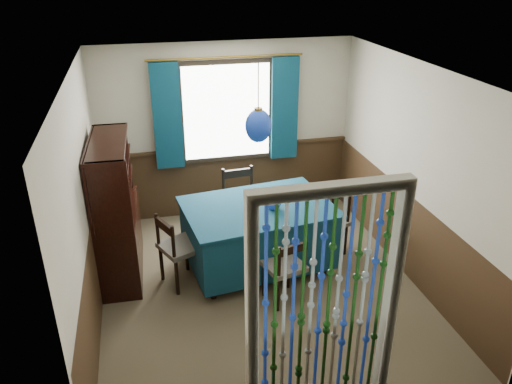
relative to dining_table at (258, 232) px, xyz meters
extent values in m
plane|color=brown|center=(-0.08, -0.42, -0.48)|extent=(4.00, 4.00, 0.00)
plane|color=silver|center=(-0.08, -0.42, 2.02)|extent=(4.00, 4.00, 0.00)
plane|color=#BDB39B|center=(-0.08, 1.58, 0.77)|extent=(3.60, 0.00, 3.60)
plane|color=#BDB39B|center=(-0.08, -2.42, 0.77)|extent=(3.60, 0.00, 3.60)
plane|color=#BDB39B|center=(-1.88, -0.42, 0.77)|extent=(0.00, 4.00, 4.00)
plane|color=#BDB39B|center=(1.72, -0.42, 0.77)|extent=(0.00, 4.00, 4.00)
plane|color=#382615|center=(-0.08, 1.56, 0.02)|extent=(3.60, 0.00, 3.60)
plane|color=#382615|center=(-0.08, -2.41, 0.02)|extent=(3.60, 0.00, 3.60)
plane|color=#382615|center=(-1.86, -0.42, 0.02)|extent=(0.00, 4.00, 4.00)
plane|color=#382615|center=(1.71, -0.42, 0.02)|extent=(0.00, 4.00, 4.00)
cube|color=black|center=(-0.08, 1.53, 1.07)|extent=(1.32, 0.12, 1.42)
cube|color=#0E384C|center=(0.00, 0.00, -0.02)|extent=(1.79, 1.33, 0.68)
cube|color=#0E384C|center=(0.00, 0.00, 0.34)|extent=(1.86, 1.39, 0.03)
cylinder|color=black|center=(-0.64, -0.52, -0.41)|extent=(0.07, 0.07, 0.14)
cylinder|color=black|center=(0.75, -0.34, -0.41)|extent=(0.07, 0.07, 0.14)
cylinder|color=black|center=(-0.75, 0.34, -0.41)|extent=(0.07, 0.07, 0.14)
cylinder|color=black|center=(0.64, 0.52, -0.41)|extent=(0.07, 0.07, 0.14)
cylinder|color=black|center=(0.00, -0.90, -0.27)|extent=(0.04, 0.04, 0.41)
cylinder|color=black|center=(0.32, -0.82, -0.27)|extent=(0.04, 0.04, 0.41)
cylinder|color=black|center=(-0.08, -0.61, -0.27)|extent=(0.04, 0.04, 0.41)
cylinder|color=black|center=(0.24, -0.53, -0.27)|extent=(0.04, 0.04, 0.41)
cube|color=#5B5549|center=(0.12, -0.71, -0.04)|extent=(0.49, 0.48, 0.06)
cube|color=black|center=(0.16, -0.87, 0.27)|extent=(0.34, 0.13, 0.09)
cylinder|color=black|center=(0.01, -0.91, 0.14)|extent=(0.04, 0.04, 0.40)
cylinder|color=black|center=(0.32, -0.83, 0.14)|extent=(0.04, 0.04, 0.40)
cylinder|color=black|center=(0.14, 0.94, -0.24)|extent=(0.05, 0.05, 0.48)
cylinder|color=black|center=(-0.25, 0.91, -0.24)|extent=(0.05, 0.05, 0.48)
cylinder|color=black|center=(0.17, 0.57, -0.24)|extent=(0.05, 0.05, 0.48)
cylinder|color=black|center=(-0.22, 0.54, -0.24)|extent=(0.05, 0.05, 0.48)
cube|color=#5B5549|center=(-0.04, 0.74, 0.04)|extent=(0.50, 0.48, 0.06)
cube|color=black|center=(-0.06, 0.94, 0.39)|extent=(0.41, 0.07, 0.11)
cylinder|color=black|center=(0.14, 0.95, 0.24)|extent=(0.04, 0.04, 0.47)
cylinder|color=black|center=(-0.25, 0.92, 0.24)|extent=(0.04, 0.04, 0.47)
cylinder|color=black|center=(-1.18, -0.03, -0.25)|extent=(0.04, 0.04, 0.45)
cylinder|color=black|center=(-1.03, -0.36, -0.25)|extent=(0.04, 0.04, 0.45)
cylinder|color=black|center=(-0.87, 0.11, -0.25)|extent=(0.04, 0.04, 0.45)
cylinder|color=black|center=(-0.72, -0.22, -0.25)|extent=(0.04, 0.04, 0.45)
cube|color=#5B5549|center=(-0.95, -0.12, 0.01)|extent=(0.57, 0.58, 0.06)
cube|color=black|center=(-1.11, -0.20, 0.34)|extent=(0.19, 0.36, 0.10)
cylinder|color=black|center=(-1.19, -0.03, 0.20)|extent=(0.04, 0.04, 0.44)
cylinder|color=black|center=(-1.04, -0.36, 0.20)|extent=(0.04, 0.04, 0.44)
cylinder|color=black|center=(1.15, -0.01, -0.27)|extent=(0.04, 0.04, 0.42)
cylinder|color=black|center=(1.07, 0.32, -0.27)|extent=(0.04, 0.04, 0.42)
cylinder|color=black|center=(0.85, -0.08, -0.27)|extent=(0.04, 0.04, 0.42)
cylinder|color=black|center=(0.77, 0.24, -0.27)|extent=(0.04, 0.04, 0.42)
cube|color=#5B5549|center=(0.96, 0.12, -0.03)|extent=(0.48, 0.50, 0.06)
cube|color=black|center=(1.12, 0.16, 0.28)|extent=(0.12, 0.35, 0.09)
cylinder|color=black|center=(1.16, 0.00, 0.15)|extent=(0.04, 0.04, 0.41)
cylinder|color=black|center=(1.08, 0.32, 0.15)|extent=(0.04, 0.04, 0.41)
cube|color=black|center=(-1.63, 0.28, -0.06)|extent=(0.49, 1.30, 0.84)
cube|color=black|center=(-1.63, -0.33, 0.78)|extent=(0.40, 0.06, 0.84)
cube|color=black|center=(-1.63, 0.89, 0.78)|extent=(0.40, 0.06, 0.84)
cube|color=black|center=(-1.63, 0.28, 1.18)|extent=(0.44, 1.30, 0.04)
cube|color=black|center=(-1.83, 0.28, 0.78)|extent=(0.07, 1.27, 0.84)
cube|color=black|center=(-1.60, 0.28, 0.66)|extent=(0.39, 1.22, 0.02)
cube|color=black|center=(-1.60, 0.28, 0.94)|extent=(0.39, 1.22, 0.02)
cylinder|color=olive|center=(0.00, 0.00, 1.68)|extent=(0.01, 0.01, 0.68)
ellipsoid|color=#17379F|center=(0.00, 0.00, 1.34)|extent=(0.30, 0.30, 0.37)
cylinder|color=olive|center=(0.00, 0.00, 1.53)|extent=(0.09, 0.09, 0.03)
imported|color=#17379F|center=(0.16, -0.11, 0.44)|extent=(0.19, 0.19, 0.17)
imported|color=beige|center=(-1.58, -0.01, 0.70)|extent=(0.26, 0.26, 0.06)
imported|color=beige|center=(-1.58, 0.59, 0.47)|extent=(0.21, 0.21, 0.20)
camera|label=1|loc=(-1.24, -5.09, 3.04)|focal=35.00mm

